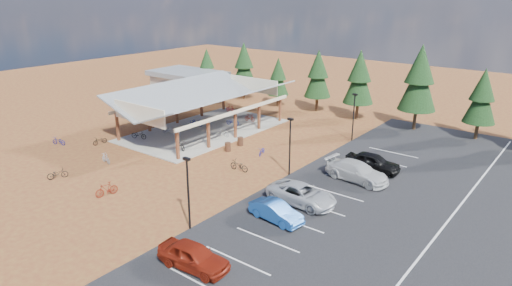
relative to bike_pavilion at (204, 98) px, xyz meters
name	(u,v)px	position (x,y,z in m)	size (l,w,h in m)	color
ground	(231,168)	(10.00, -7.00, -3.82)	(140.00, 140.00, 0.00)	maroon
asphalt_lot	(453,215)	(28.50, -4.00, -3.80)	(27.00, 44.00, 0.04)	black
concrete_pad	(205,130)	(0.00, 0.00, -3.77)	(10.60, 18.60, 0.10)	gray
bike_pavilion	(204,98)	(0.00, 0.00, 0.00)	(11.65, 19.40, 4.97)	#5F291B
outbuilding	(188,84)	(-14.00, 11.00, -1.80)	(11.00, 7.00, 3.90)	#ADA593
lamp_post_0	(188,189)	(15.00, -17.00, -0.85)	(0.50, 0.25, 5.14)	black
lamp_post_1	(290,143)	(15.00, -5.00, -0.85)	(0.50, 0.25, 5.14)	black
lamp_post_2	(354,114)	(15.00, 7.00, -0.85)	(0.50, 0.25, 5.14)	black
trash_bin_0	(228,147)	(6.69, -3.65, -3.37)	(0.60, 0.60, 0.90)	#3F2416
trash_bin_1	(240,141)	(6.59, -1.55, -3.37)	(0.60, 0.60, 0.90)	#3F2416
pine_0	(207,66)	(-13.96, 15.14, 0.34)	(2.93, 2.93, 6.83)	#382314
pine_1	(244,65)	(-6.54, 15.14, 1.23)	(3.55, 3.55, 8.27)	#382314
pine_2	(278,77)	(-0.07, 14.56, 0.27)	(2.88, 2.88, 6.71)	#382314
pine_3	(318,74)	(5.55, 15.55, 1.13)	(3.48, 3.48, 8.12)	#382314
pine_4	(359,77)	(11.53, 15.20, 1.42)	(3.69, 3.69, 8.59)	#382314
pine_5	(419,78)	(18.77, 15.15, 2.14)	(4.19, 4.19, 9.77)	#382314
pine_6	(482,97)	(25.31, 15.74, 0.88)	(3.31, 3.31, 7.70)	#382314
bike_0	(139,135)	(-3.29, -6.77, -3.26)	(0.62, 1.78, 0.94)	black
bike_1	(169,129)	(-2.14, -3.54, -3.23)	(0.47, 1.65, 0.99)	#92959A
bike_2	(196,122)	(-1.92, 0.53, -3.23)	(0.65, 1.87, 0.98)	navy
bike_3	(230,108)	(-2.87, 7.80, -3.23)	(0.47, 1.66, 1.00)	maroon
bike_4	(180,145)	(2.81, -6.43, -3.23)	(0.65, 1.87, 0.98)	black
bike_5	(223,133)	(3.39, -0.72, -3.27)	(0.42, 1.50, 0.90)	gray
bike_6	(233,121)	(1.26, 3.43, -3.28)	(0.59, 1.70, 0.89)	#28319F
bike_7	(250,118)	(1.82, 5.97, -3.26)	(0.43, 1.53, 0.92)	maroon
bike_8	(100,140)	(-5.25, -10.25, -3.41)	(0.55, 1.58, 0.83)	black
bike_10	(59,141)	(-8.51, -12.99, -3.40)	(0.56, 1.60, 0.84)	navy
bike_11	(107,189)	(6.07, -17.32, -3.27)	(0.52, 1.85, 1.11)	maroon
bike_12	(57,174)	(-0.20, -17.84, -3.38)	(0.59, 1.70, 0.89)	black
bike_13	(106,158)	(-0.10, -13.10, -3.36)	(0.44, 1.54, 0.93)	#989AA1
bike_14	(262,151)	(10.06, -2.42, -3.42)	(0.54, 1.54, 0.81)	navy
bike_16	(239,166)	(10.94, -6.98, -3.32)	(0.66, 1.91, 1.00)	black
car_0	(193,256)	(18.50, -20.10, -3.02)	(1.81, 4.50, 1.53)	maroon
car_1	(276,212)	(18.95, -12.53, -3.10)	(1.44, 4.13, 1.36)	#194A95
car_2	(302,194)	(18.90, -9.16, -3.03)	(2.50, 5.42, 1.51)	#AAADB3
car_3	(357,171)	(20.23, -2.59, -2.98)	(2.26, 5.55, 1.61)	#BBBBBB
car_4	(373,162)	(20.37, 0.22, -2.96)	(1.94, 4.83, 1.64)	black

